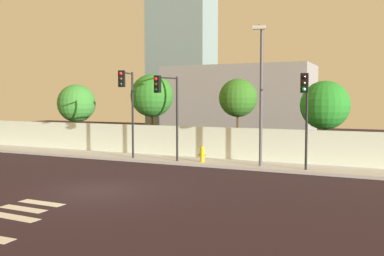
% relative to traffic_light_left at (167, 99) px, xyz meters
% --- Properties ---
extents(ground_plane, '(80.00, 80.00, 0.00)m').
position_rel_traffic_light_left_xyz_m(ground_plane, '(0.40, -6.71, -3.57)').
color(ground_plane, black).
extents(sidewalk, '(36.00, 2.40, 0.15)m').
position_rel_traffic_light_left_xyz_m(sidewalk, '(0.40, 1.49, -3.50)').
color(sidewalk, '#B4B4B4').
rests_on(sidewalk, ground).
extents(perimeter_wall, '(36.00, 0.18, 1.80)m').
position_rel_traffic_light_left_xyz_m(perimeter_wall, '(0.40, 2.78, -2.52)').
color(perimeter_wall, silver).
rests_on(perimeter_wall, sidewalk).
extents(crosswalk_marking, '(3.80, 3.87, 0.01)m').
position_rel_traffic_light_left_xyz_m(crosswalk_marking, '(0.14, -10.81, -3.57)').
color(crosswalk_marking, silver).
rests_on(crosswalk_marking, ground).
extents(traffic_light_left, '(0.62, 1.81, 4.66)m').
position_rel_traffic_light_left_xyz_m(traffic_light_left, '(0.00, 0.00, 0.00)').
color(traffic_light_left, black).
rests_on(traffic_light_left, sidewalk).
extents(traffic_light_center, '(0.35, 1.33, 4.63)m').
position_rel_traffic_light_left_xyz_m(traffic_light_center, '(7.24, 0.26, -0.05)').
color(traffic_light_center, black).
rests_on(traffic_light_center, sidewalk).
extents(traffic_light_right, '(0.53, 1.78, 4.98)m').
position_rel_traffic_light_left_xyz_m(traffic_light_right, '(-2.53, 0.04, 0.21)').
color(traffic_light_right, black).
rests_on(traffic_light_right, sidewalk).
extents(street_lamp_curbside, '(0.68, 1.79, 6.94)m').
position_rel_traffic_light_left_xyz_m(street_lamp_curbside, '(4.93, 0.82, 0.65)').
color(street_lamp_curbside, '#4C4C51').
rests_on(street_lamp_curbside, sidewalk).
extents(fire_hydrant, '(0.44, 0.26, 0.86)m').
position_rel_traffic_light_left_xyz_m(fire_hydrant, '(1.63, 1.05, -2.96)').
color(fire_hydrant, gold).
rests_on(fire_hydrant, sidewalk).
extents(roadside_tree_leftmost, '(2.73, 2.73, 4.62)m').
position_rel_traffic_light_left_xyz_m(roadside_tree_leftmost, '(-9.65, 4.33, -0.32)').
color(roadside_tree_leftmost, brown).
rests_on(roadside_tree_leftmost, ground).
extents(roadside_tree_midleft, '(2.82, 2.82, 5.21)m').
position_rel_traffic_light_left_xyz_m(roadside_tree_midleft, '(-3.40, 4.33, 0.21)').
color(roadside_tree_midleft, brown).
rests_on(roadside_tree_midleft, ground).
extents(roadside_tree_midright, '(2.31, 2.31, 4.81)m').
position_rel_traffic_light_left_xyz_m(roadside_tree_midright, '(2.56, 4.33, 0.07)').
color(roadside_tree_midright, brown).
rests_on(roadside_tree_midright, ground).
extents(roadside_tree_rightmost, '(2.72, 2.72, 4.60)m').
position_rel_traffic_light_left_xyz_m(roadside_tree_rightmost, '(7.61, 4.33, -0.34)').
color(roadside_tree_rightmost, brown).
rests_on(roadside_tree_rightmost, ground).
extents(low_building_distant, '(13.08, 6.00, 6.49)m').
position_rel_traffic_light_left_xyz_m(low_building_distant, '(-1.52, 16.78, -0.32)').
color(low_building_distant, gray).
rests_on(low_building_distant, ground).
extents(tower_on_skyline, '(7.89, 5.00, 30.05)m').
position_rel_traffic_light_left_xyz_m(tower_on_skyline, '(-13.09, 28.78, 11.45)').
color(tower_on_skyline, gray).
rests_on(tower_on_skyline, ground).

